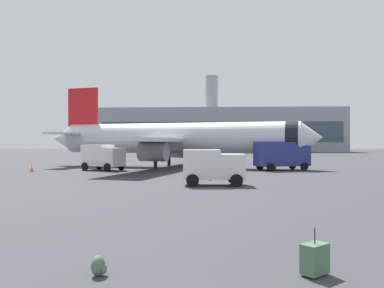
# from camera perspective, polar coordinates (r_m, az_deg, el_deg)

# --- Properties ---
(airplane_at_gate) EXTENTS (35.42, 32.23, 10.50)m
(airplane_at_gate) POSITION_cam_1_polar(r_m,az_deg,el_deg) (50.15, -2.35, 0.81)
(airplane_at_gate) COLOR silver
(airplane_at_gate) RESTS_ON ground
(service_truck) EXTENTS (5.27, 4.21, 2.90)m
(service_truck) POSITION_cam_1_polar(r_m,az_deg,el_deg) (46.04, -12.66, -1.69)
(service_truck) COLOR white
(service_truck) RESTS_ON ground
(fuel_truck) EXTENTS (6.46, 4.33, 3.20)m
(fuel_truck) POSITION_cam_1_polar(r_m,az_deg,el_deg) (46.08, 12.65, -1.48)
(fuel_truck) COLOR navy
(fuel_truck) RESTS_ON ground
(cargo_van) EXTENTS (4.50, 2.53, 2.60)m
(cargo_van) POSITION_cam_1_polar(r_m,az_deg,el_deg) (29.01, 2.99, -3.08)
(cargo_van) COLOR white
(cargo_van) RESTS_ON ground
(safety_cone_near) EXTENTS (0.44, 0.44, 0.79)m
(safety_cone_near) POSITION_cam_1_polar(r_m,az_deg,el_deg) (46.29, -21.93, -3.19)
(safety_cone_near) COLOR #F2590C
(safety_cone_near) RESTS_ON ground
(safety_cone_mid) EXTENTS (0.44, 0.44, 0.69)m
(safety_cone_mid) POSITION_cam_1_polar(r_m,az_deg,el_deg) (32.80, 2.54, -4.65)
(safety_cone_mid) COLOR #F2590C
(safety_cone_mid) RESTS_ON ground
(rolling_suitcase) EXTENTS (0.74, 0.72, 1.10)m
(rolling_suitcase) POSITION_cam_1_polar(r_m,az_deg,el_deg) (10.07, 17.14, -15.39)
(rolling_suitcase) COLOR #476B4C
(rolling_suitcase) RESTS_ON ground
(traveller_backpack) EXTENTS (0.36, 0.40, 0.48)m
(traveller_backpack) POSITION_cam_1_polar(r_m,az_deg,el_deg) (9.89, -13.18, -16.63)
(traveller_backpack) COLOR #476B4C
(traveller_backpack) RESTS_ON ground
(terminal_building) EXTENTS (82.86, 22.58, 26.86)m
(terminal_building) POSITION_cam_1_polar(r_m,az_deg,el_deg) (141.84, 4.05, 1.96)
(terminal_building) COLOR gray
(terminal_building) RESTS_ON ground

